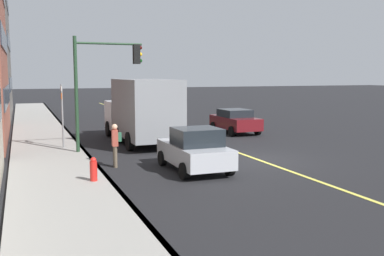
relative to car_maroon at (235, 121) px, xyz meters
name	(u,v)px	position (x,y,z in m)	size (l,w,h in m)	color
ground	(257,159)	(-8.07, 3.03, -0.77)	(200.00, 200.00, 0.00)	black
sidewalk_slab	(57,173)	(-8.07, 11.27, -0.69)	(80.00, 3.25, 0.15)	gray
curb_edge	(100,170)	(-8.07, 9.73, -0.69)	(80.00, 0.16, 0.15)	slate
lane_stripe_center	(257,159)	(-8.07, 3.03, -0.76)	(80.00, 0.16, 0.01)	#D8CC4C
car_maroon	(235,121)	(0.00, 0.00, 0.00)	(3.93, 1.95, 1.47)	#591116
car_silver	(195,150)	(-9.14, 6.33, 0.03)	(3.83, 1.96, 1.65)	#A8AAB2
truck_gray	(142,110)	(-1.88, 6.42, 0.99)	(7.66, 2.65, 3.38)	silver
pedestrian_with_backpack	(115,142)	(-7.40, 8.99, 0.24)	(0.42, 0.39, 1.71)	brown
traffic_light_mast	(103,75)	(-4.20, 8.86, 2.85)	(0.28, 3.12, 5.30)	#1E3823
street_sign_post	(62,112)	(-2.73, 10.55, 1.09)	(0.60, 0.08, 3.16)	slate
fire_hydrant	(94,171)	(-9.99, 10.25, -0.30)	(0.24, 0.24, 0.94)	red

